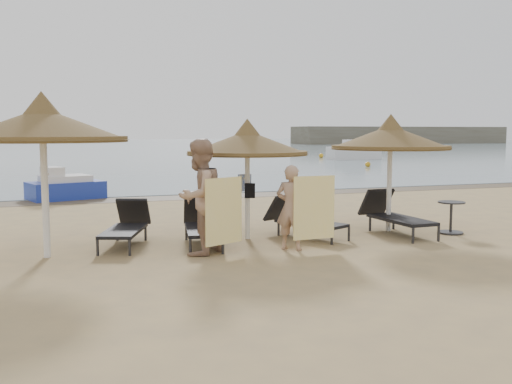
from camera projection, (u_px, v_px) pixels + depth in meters
ground at (272, 256)px, 10.04m from camera, size 160.00×160.00×0.00m
sea at (84, 146)px, 85.27m from camera, size 200.00×140.00×0.03m
wet_sand_strip at (172, 198)px, 18.88m from camera, size 200.00×1.60×0.01m
palapa_left at (42, 126)px, 9.70m from camera, size 2.90×2.90×2.87m
palapa_center at (247, 143)px, 11.46m from camera, size 2.47×2.47×2.45m
palapa_right at (390, 138)px, 12.37m from camera, size 2.59×2.59×2.57m
lounger_far_left at (127, 225)px, 11.04m from camera, size 1.21×1.98×0.84m
lounger_near_left at (202, 224)px, 11.13m from camera, size 0.94×2.01×0.86m
lounger_near_right at (302, 219)px, 11.89m from camera, size 1.37×1.94×0.83m
lounger_far_right at (394, 214)px, 12.25m from camera, size 0.76×2.07×0.91m
side_table at (451, 218)px, 12.24m from camera, size 0.57×0.57×0.69m
person_left at (199, 188)px, 10.08m from camera, size 1.30×1.25×2.39m
person_right at (291, 201)px, 10.49m from camera, size 1.00×0.96×1.83m
towel_left at (224, 211)px, 9.90m from camera, size 0.76×0.37×1.17m
towel_right at (314, 208)px, 10.38m from camera, size 0.83×0.05×1.16m
bag_patterned at (245, 183)px, 11.72m from camera, size 0.29×0.17×0.35m
bag_dark at (250, 191)px, 11.41m from camera, size 0.22×0.13×0.30m
pedal_boat at (65, 187)px, 18.49m from camera, size 2.58×1.99×1.06m
buoy_mid at (203, 162)px, 38.50m from camera, size 0.31×0.31×0.31m
buoy_right at (368, 164)px, 34.95m from camera, size 0.33×0.33×0.33m
buoy_extra at (321, 156)px, 47.08m from camera, size 0.38×0.38×0.38m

